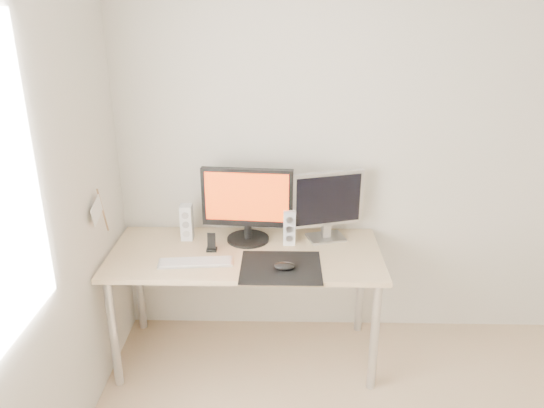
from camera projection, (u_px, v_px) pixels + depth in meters
name	position (u px, v px, depth m)	size (l,w,h in m)	color
wall_back	(398.00, 151.00, 3.27)	(3.50, 3.50, 0.00)	silver
mousepad	(281.00, 267.00, 2.95)	(0.45, 0.40, 0.00)	black
mouse	(284.00, 266.00, 2.91)	(0.12, 0.07, 0.04)	black
desk	(246.00, 264.00, 3.16)	(1.60, 0.70, 0.73)	#D1B587
main_monitor	(247.00, 202.00, 3.18)	(0.55, 0.28, 0.47)	black
second_monitor	(327.00, 203.00, 3.21)	(0.44, 0.22, 0.43)	#AFAFB1
speaker_left	(187.00, 222.00, 3.26)	(0.07, 0.09, 0.22)	white
speaker_right	(289.00, 226.00, 3.20)	(0.07, 0.09, 0.22)	white
keyboard	(196.00, 262.00, 2.99)	(0.43, 0.16, 0.02)	silver
phone_dock	(212.00, 245.00, 3.13)	(0.06, 0.05, 0.11)	black
pennant	(99.00, 210.00, 2.89)	(0.01, 0.23, 0.29)	#A57F54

